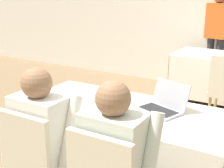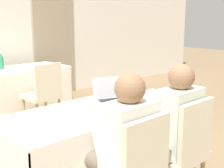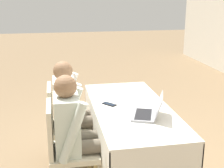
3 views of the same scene
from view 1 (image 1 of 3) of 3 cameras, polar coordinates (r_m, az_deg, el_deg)
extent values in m
cube|color=silver|center=(5.33, 19.36, 13.26)|extent=(12.00, 0.06, 2.70)
cube|color=white|center=(2.47, 2.33, -4.60)|extent=(1.70, 0.75, 0.02)
cube|color=white|center=(2.32, -2.27, -14.60)|extent=(1.70, 0.01, 0.59)
cube|color=white|center=(2.90, 5.78, -7.85)|extent=(1.70, 0.01, 0.59)
cube|color=white|center=(3.05, -11.94, -6.86)|extent=(0.01, 0.75, 0.59)
cube|color=white|center=(4.91, 11.78, 2.39)|extent=(0.01, 0.75, 0.59)
cube|color=#99999E|center=(2.40, 8.48, -4.92)|extent=(0.38, 0.31, 0.02)
cube|color=black|center=(2.40, 8.49, -4.68)|extent=(0.32, 0.24, 0.00)
cube|color=#99999E|center=(2.46, 10.73, -1.83)|extent=(0.33, 0.18, 0.19)
cube|color=black|center=(2.46, 10.73, -1.83)|extent=(0.29, 0.15, 0.17)
cube|color=black|center=(2.35, -2.22, -5.42)|extent=(0.16, 0.15, 0.01)
cube|color=#192333|center=(2.34, -2.22, -5.30)|extent=(0.14, 0.13, 0.00)
cube|color=white|center=(2.47, 3.47, -4.39)|extent=(0.29, 0.35, 0.00)
cube|color=white|center=(2.26, 8.21, -6.65)|extent=(0.30, 0.35, 0.00)
cube|color=beige|center=(2.30, -11.60, -14.80)|extent=(0.44, 0.44, 0.05)
cube|color=beige|center=(2.06, -15.79, -11.22)|extent=(0.40, 0.04, 0.45)
cylinder|color=tan|center=(4.28, 18.40, -3.27)|extent=(0.04, 0.04, 0.40)
cylinder|color=tan|center=(3.95, 17.32, -4.85)|extent=(0.04, 0.04, 0.40)
cylinder|color=#665B4C|center=(2.29, -7.81, -12.17)|extent=(0.13, 0.42, 0.13)
cylinder|color=#665B4C|center=(2.39, -11.27, -10.97)|extent=(0.13, 0.42, 0.13)
cylinder|color=#665B4C|center=(2.66, -8.25, -14.96)|extent=(0.10, 0.10, 0.45)
cube|color=silver|center=(2.14, -12.96, -8.86)|extent=(0.36, 0.22, 0.52)
cylinder|color=silver|center=(2.03, -7.80, -9.72)|extent=(0.08, 0.26, 0.54)
cylinder|color=silver|center=(2.30, -16.15, -7.01)|extent=(0.08, 0.26, 0.54)
sphere|color=#8C6647|center=(2.01, -13.62, 0.16)|extent=(0.20, 0.20, 0.20)
cylinder|color=#665B4C|center=(2.11, 0.56, -14.84)|extent=(0.13, 0.42, 0.13)
cube|color=silver|center=(1.83, 0.20, -13.00)|extent=(0.36, 0.22, 0.52)
cylinder|color=silver|center=(1.78, 6.89, -13.87)|extent=(0.08, 0.26, 0.54)
cylinder|color=silver|center=(1.96, -4.60, -10.69)|extent=(0.08, 0.26, 0.54)
sphere|color=#8C6647|center=(1.68, 0.21, -2.65)|extent=(0.20, 0.20, 0.20)
cylinder|color=#33333D|center=(5.47, 17.34, 3.69)|extent=(0.12, 0.12, 0.85)
cylinder|color=#33333D|center=(5.40, 18.84, 3.39)|extent=(0.12, 0.12, 0.85)
cube|color=#DB561E|center=(5.33, 18.79, 10.87)|extent=(0.38, 0.27, 0.55)
camera|label=2|loc=(2.75, -58.67, 6.23)|focal=50.00mm
camera|label=3|loc=(2.21, 86.50, 6.72)|focal=50.00mm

